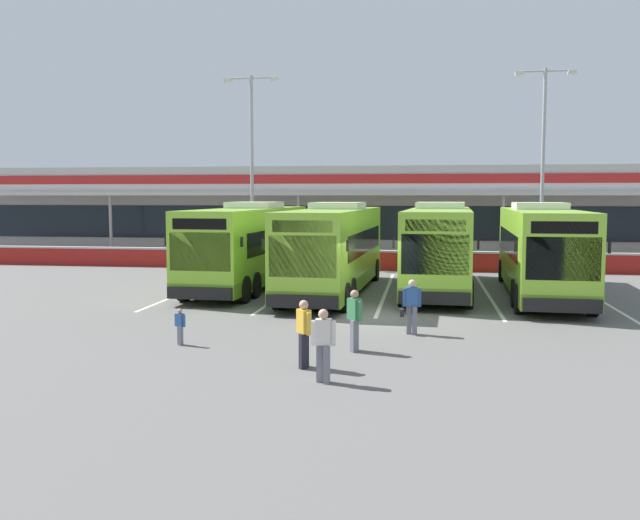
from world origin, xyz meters
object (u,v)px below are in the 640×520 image
at_px(coach_bus_right_centre, 541,252).
at_px(pedestrian_approaching_bus, 304,331).
at_px(coach_bus_centre, 439,249).
at_px(pedestrian_in_dark_coat, 323,343).
at_px(lamp_post_west, 252,157).
at_px(coach_bus_leftmost, 249,247).
at_px(coach_bus_left_centre, 334,250).
at_px(pedestrian_near_bin, 354,318).
at_px(pedestrian_child, 180,325).
at_px(pedestrian_with_handbag, 411,305).
at_px(lamp_post_centre, 543,155).

relative_size(coach_bus_right_centre, pedestrian_approaching_bus, 7.56).
xyz_separation_m(coach_bus_centre, coach_bus_right_centre, (4.04, -1.03, 0.00)).
xyz_separation_m(coach_bus_right_centre, pedestrian_in_dark_coat, (-6.82, -14.31, -0.91)).
relative_size(coach_bus_right_centre, lamp_post_west, 1.11).
xyz_separation_m(coach_bus_leftmost, pedestrian_in_dark_coat, (5.57, -15.28, -0.91)).
height_order(coach_bus_left_centre, pedestrian_approaching_bus, coach_bus_left_centre).
relative_size(coach_bus_leftmost, coach_bus_right_centre, 1.00).
bearing_deg(pedestrian_near_bin, pedestrian_approaching_bus, -117.47).
distance_m(coach_bus_left_centre, coach_bus_right_centre, 8.41).
height_order(coach_bus_right_centre, pedestrian_approaching_bus, coach_bus_right_centre).
distance_m(pedestrian_child, pedestrian_approaching_bus, 4.27).
height_order(coach_bus_leftmost, coach_bus_centre, same).
height_order(pedestrian_with_handbag, lamp_post_west, lamp_post_west).
bearing_deg(pedestrian_in_dark_coat, coach_bus_leftmost, 110.03).
distance_m(coach_bus_leftmost, lamp_post_centre, 17.97).
height_order(pedestrian_approaching_bus, lamp_post_centre, lamp_post_centre).
distance_m(coach_bus_right_centre, lamp_post_centre, 12.09).
height_order(coach_bus_leftmost, pedestrian_near_bin, coach_bus_leftmost).
bearing_deg(coach_bus_centre, coach_bus_left_centre, -161.68).
bearing_deg(pedestrian_near_bin, pedestrian_with_handbag, 60.15).
xyz_separation_m(coach_bus_leftmost, lamp_post_centre, (14.15, 10.11, 4.50)).
bearing_deg(pedestrian_approaching_bus, coach_bus_leftmost, 109.31).
xyz_separation_m(pedestrian_with_handbag, pedestrian_child, (-6.20, -2.43, -0.32)).
bearing_deg(coach_bus_right_centre, coach_bus_left_centre, -177.19).
xyz_separation_m(pedestrian_with_handbag, pedestrian_near_bin, (-1.43, -2.48, 0.02)).
xyz_separation_m(pedestrian_child, pedestrian_near_bin, (4.78, -0.05, 0.33)).
bearing_deg(pedestrian_child, pedestrian_approaching_bus, -27.74).
bearing_deg(coach_bus_centre, coach_bus_right_centre, -14.36).
xyz_separation_m(coach_bus_left_centre, lamp_post_west, (-6.33, 11.32, 4.50)).
bearing_deg(pedestrian_child, pedestrian_with_handbag, 21.43).
height_order(pedestrian_near_bin, lamp_post_centre, lamp_post_centre).
bearing_deg(coach_bus_left_centre, coach_bus_right_centre, 2.81).
distance_m(coach_bus_right_centre, pedestrian_approaching_bus, 15.11).
distance_m(coach_bus_left_centre, lamp_post_centre, 15.98).
distance_m(pedestrian_in_dark_coat, lamp_post_west, 26.98).
relative_size(pedestrian_approaching_bus, lamp_post_centre, 0.15).
relative_size(coach_bus_leftmost, pedestrian_in_dark_coat, 7.56).
bearing_deg(pedestrian_with_handbag, lamp_post_centre, 71.04).
relative_size(lamp_post_west, lamp_post_centre, 1.00).
bearing_deg(pedestrian_child, lamp_post_centre, 59.66).
height_order(coach_bus_right_centre, lamp_post_centre, lamp_post_centre).
bearing_deg(pedestrian_with_handbag, coach_bus_left_centre, 112.14).
distance_m(pedestrian_with_handbag, pedestrian_approaching_bus, 5.04).
relative_size(coach_bus_left_centre, pedestrian_with_handbag, 7.56).
bearing_deg(coach_bus_centre, coach_bus_leftmost, -179.58).
height_order(coach_bus_left_centre, pedestrian_with_handbag, coach_bus_left_centre).
bearing_deg(coach_bus_left_centre, lamp_post_west, 119.22).
bearing_deg(pedestrian_child, coach_bus_left_centre, 75.17).
xyz_separation_m(coach_bus_centre, pedestrian_with_handbag, (-1.00, -9.72, -0.93)).
bearing_deg(coach_bus_centre, pedestrian_child, -120.64).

